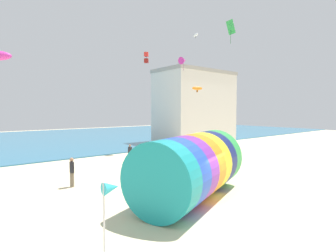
{
  "coord_description": "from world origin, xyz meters",
  "views": [
    {
      "loc": [
        -9.67,
        -8.27,
        4.66
      ],
      "look_at": [
        -0.1,
        3.55,
        3.77
      ],
      "focal_mm": 28.0,
      "sensor_mm": 36.0,
      "label": 1
    }
  ],
  "objects_px": {
    "cooler_box": "(221,173)",
    "kite_white_parafoil": "(196,35)",
    "kite_magenta_delta": "(183,61)",
    "giant_inflatable_tube": "(192,167)",
    "kite_red_box": "(146,58)",
    "bystander_near_water": "(130,153)",
    "bystander_mid_beach": "(72,172)",
    "beach_flag": "(110,192)",
    "kite_handler": "(211,164)",
    "kite_orange_parafoil": "(197,88)",
    "kite_green_diamond": "(231,28)"
  },
  "relations": [
    {
      "from": "kite_handler",
      "to": "bystander_mid_beach",
      "type": "bearing_deg",
      "value": 159.01
    },
    {
      "from": "kite_red_box",
      "to": "bystander_near_water",
      "type": "height_order",
      "value": "kite_red_box"
    },
    {
      "from": "kite_red_box",
      "to": "beach_flag",
      "type": "bearing_deg",
      "value": -126.83
    },
    {
      "from": "kite_red_box",
      "to": "bystander_mid_beach",
      "type": "xyz_separation_m",
      "value": [
        -11.27,
        -8.42,
        -9.61
      ]
    },
    {
      "from": "kite_red_box",
      "to": "bystander_near_water",
      "type": "relative_size",
      "value": 0.78
    },
    {
      "from": "kite_white_parafoil",
      "to": "kite_red_box",
      "type": "relative_size",
      "value": 0.83
    },
    {
      "from": "kite_red_box",
      "to": "kite_magenta_delta",
      "type": "distance_m",
      "value": 4.16
    },
    {
      "from": "kite_orange_parafoil",
      "to": "kite_magenta_delta",
      "type": "bearing_deg",
      "value": 92.67
    },
    {
      "from": "kite_green_diamond",
      "to": "bystander_mid_beach",
      "type": "bearing_deg",
      "value": 177.37
    },
    {
      "from": "kite_white_parafoil",
      "to": "kite_green_diamond",
      "type": "bearing_deg",
      "value": -98.3
    },
    {
      "from": "giant_inflatable_tube",
      "to": "kite_green_diamond",
      "type": "distance_m",
      "value": 15.6
    },
    {
      "from": "kite_white_parafoil",
      "to": "kite_orange_parafoil",
      "type": "height_order",
      "value": "kite_white_parafoil"
    },
    {
      "from": "bystander_mid_beach",
      "to": "cooler_box",
      "type": "height_order",
      "value": "bystander_mid_beach"
    },
    {
      "from": "kite_red_box",
      "to": "kite_white_parafoil",
      "type": "bearing_deg",
      "value": -44.5
    },
    {
      "from": "kite_green_diamond",
      "to": "kite_red_box",
      "type": "height_order",
      "value": "kite_green_diamond"
    },
    {
      "from": "kite_red_box",
      "to": "kite_handler",
      "type": "bearing_deg",
      "value": -101.74
    },
    {
      "from": "kite_red_box",
      "to": "bystander_mid_beach",
      "type": "height_order",
      "value": "kite_red_box"
    },
    {
      "from": "kite_green_diamond",
      "to": "kite_white_parafoil",
      "type": "bearing_deg",
      "value": 81.7
    },
    {
      "from": "bystander_near_water",
      "to": "beach_flag",
      "type": "height_order",
      "value": "beach_flag"
    },
    {
      "from": "kite_handler",
      "to": "kite_white_parafoil",
      "type": "relative_size",
      "value": 1.58
    },
    {
      "from": "kite_magenta_delta",
      "to": "kite_white_parafoil",
      "type": "bearing_deg",
      "value": -73.95
    },
    {
      "from": "bystander_mid_beach",
      "to": "beach_flag",
      "type": "height_order",
      "value": "beach_flag"
    },
    {
      "from": "kite_white_parafoil",
      "to": "bystander_near_water",
      "type": "distance_m",
      "value": 14.64
    },
    {
      "from": "bystander_near_water",
      "to": "bystander_mid_beach",
      "type": "bearing_deg",
      "value": -145.78
    },
    {
      "from": "giant_inflatable_tube",
      "to": "cooler_box",
      "type": "relative_size",
      "value": 15.88
    },
    {
      "from": "kite_magenta_delta",
      "to": "beach_flag",
      "type": "relative_size",
      "value": 0.59
    },
    {
      "from": "giant_inflatable_tube",
      "to": "kite_magenta_delta",
      "type": "height_order",
      "value": "kite_magenta_delta"
    },
    {
      "from": "kite_handler",
      "to": "kite_green_diamond",
      "type": "xyz_separation_m",
      "value": [
        5.56,
        2.72,
        11.41
      ]
    },
    {
      "from": "kite_orange_parafoil",
      "to": "kite_red_box",
      "type": "height_order",
      "value": "kite_red_box"
    },
    {
      "from": "kite_magenta_delta",
      "to": "giant_inflatable_tube",
      "type": "bearing_deg",
      "value": -130.62
    },
    {
      "from": "kite_handler",
      "to": "beach_flag",
      "type": "xyz_separation_m",
      "value": [
        -11.02,
        -6.18,
        1.63
      ]
    },
    {
      "from": "kite_handler",
      "to": "cooler_box",
      "type": "bearing_deg",
      "value": -46.65
    },
    {
      "from": "bystander_near_water",
      "to": "beach_flag",
      "type": "bearing_deg",
      "value": -122.48
    },
    {
      "from": "kite_handler",
      "to": "kite_red_box",
      "type": "height_order",
      "value": "kite_red_box"
    },
    {
      "from": "cooler_box",
      "to": "kite_white_parafoil",
      "type": "bearing_deg",
      "value": 55.66
    },
    {
      "from": "bystander_mid_beach",
      "to": "beach_flag",
      "type": "bearing_deg",
      "value": -102.95
    },
    {
      "from": "kite_handler",
      "to": "kite_red_box",
      "type": "xyz_separation_m",
      "value": [
        2.45,
        11.81,
        9.72
      ]
    },
    {
      "from": "kite_white_parafoil",
      "to": "kite_magenta_delta",
      "type": "xyz_separation_m",
      "value": [
        -0.43,
        1.49,
        -2.57
      ]
    },
    {
      "from": "kite_green_diamond",
      "to": "kite_handler",
      "type": "bearing_deg",
      "value": -153.89
    },
    {
      "from": "kite_handler",
      "to": "cooler_box",
      "type": "relative_size",
      "value": 3.12
    },
    {
      "from": "kite_orange_parafoil",
      "to": "cooler_box",
      "type": "bearing_deg",
      "value": -124.82
    },
    {
      "from": "kite_green_diamond",
      "to": "bystander_near_water",
      "type": "xyz_separation_m",
      "value": [
        -7.52,
        5.32,
        -11.43
      ]
    },
    {
      "from": "kite_orange_parafoil",
      "to": "kite_magenta_delta",
      "type": "relative_size",
      "value": 0.82
    },
    {
      "from": "kite_red_box",
      "to": "kite_magenta_delta",
      "type": "relative_size",
      "value": 0.76
    },
    {
      "from": "giant_inflatable_tube",
      "to": "bystander_mid_beach",
      "type": "height_order",
      "value": "giant_inflatable_tube"
    },
    {
      "from": "kite_handler",
      "to": "bystander_near_water",
      "type": "bearing_deg",
      "value": 103.7
    },
    {
      "from": "kite_handler",
      "to": "kite_red_box",
      "type": "bearing_deg",
      "value": 78.26
    },
    {
      "from": "kite_handler",
      "to": "kite_magenta_delta",
      "type": "relative_size",
      "value": 1.0
    },
    {
      "from": "kite_white_parafoil",
      "to": "kite_orange_parafoil",
      "type": "distance_m",
      "value": 5.85
    },
    {
      "from": "giant_inflatable_tube",
      "to": "bystander_near_water",
      "type": "distance_m",
      "value": 11.14
    }
  ]
}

